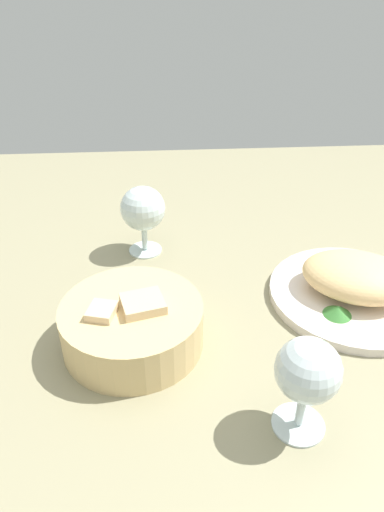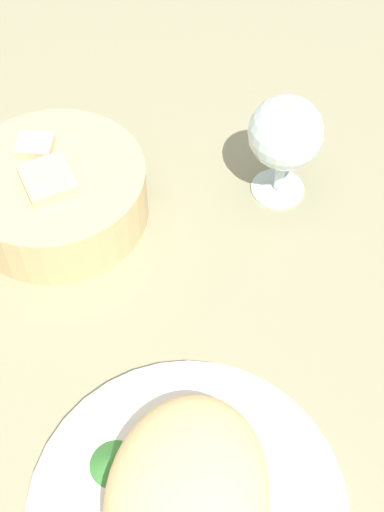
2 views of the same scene
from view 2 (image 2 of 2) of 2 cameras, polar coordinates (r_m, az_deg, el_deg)
ground_plane at (r=66.10cm, az=-5.00°, el=-6.94°), size 140.00×140.00×2.00cm
plate at (r=57.88cm, az=-0.38°, el=-20.31°), size 25.55×25.55×1.40cm
omelette at (r=54.53cm, az=-0.40°, el=-19.28°), size 19.72×17.55×5.59cm
lettuce_garnish at (r=57.86cm, az=-6.57°, el=-16.63°), size 4.10×4.10×1.51cm
bread_basket at (r=72.56cm, az=-11.33°, el=5.20°), size 19.00×19.00×7.59cm
wine_glass_near at (r=70.71cm, az=7.79°, el=9.92°), size 7.72×7.72×12.35cm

